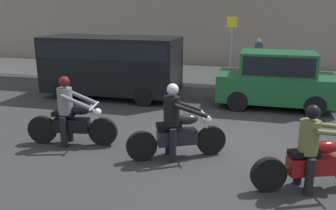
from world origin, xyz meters
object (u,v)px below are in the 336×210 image
parked_hatchback_forest_green (276,79)px  pedestrian_bystander (258,54)px  motorcycle_with_rider_gray (71,117)px  motorcycle_with_rider_olive (313,156)px  street_sign_post (231,40)px  motorcycle_with_rider_black_leather (176,128)px  parked_van_black (111,62)px

parked_hatchback_forest_green → pedestrian_bystander: 4.59m
motorcycle_with_rider_gray → motorcycle_with_rider_olive: (5.19, -0.85, -0.02)m
parked_hatchback_forest_green → street_sign_post: size_ratio=1.39×
motorcycle_with_rider_black_leather → parked_van_black: size_ratio=0.42×
motorcycle_with_rider_gray → pedestrian_bystander: 9.96m
motorcycle_with_rider_olive → street_sign_post: street_sign_post is taller
motorcycle_with_rider_gray → parked_van_black: 4.55m
motorcycle_with_rider_gray → parked_van_black: (-0.86, 4.43, 0.59)m
pedestrian_bystander → parked_van_black: bearing=-137.2°
motorcycle_with_rider_gray → motorcycle_with_rider_black_leather: size_ratio=1.07×
motorcycle_with_rider_olive → street_sign_post: bearing=102.8°
motorcycle_with_rider_gray → pedestrian_bystander: (4.13, 9.06, 0.45)m
motorcycle_with_rider_black_leather → pedestrian_bystander: 9.32m
motorcycle_with_rider_gray → parked_van_black: bearing=101.0°
pedestrian_bystander → parked_hatchback_forest_green: bearing=-82.4°
motorcycle_with_rider_black_leather → pedestrian_bystander: bearing=80.3°
motorcycle_with_rider_gray → parked_hatchback_forest_green: bearing=43.6°
motorcycle_with_rider_olive → motorcycle_with_rider_gray: bearing=170.7°
street_sign_post → pedestrian_bystander: size_ratio=1.56×
motorcycle_with_rider_gray → parked_hatchback_forest_green: size_ratio=0.59×
motorcycle_with_rider_gray → parked_van_black: size_ratio=0.45×
parked_hatchback_forest_green → pedestrian_bystander: pedestrian_bystander is taller
motorcycle_with_rider_olive → parked_hatchback_forest_green: parked_hatchback_forest_green is taller
motorcycle_with_rider_gray → parked_hatchback_forest_green: parked_hatchback_forest_green is taller
parked_van_black → pedestrian_bystander: bearing=42.8°
motorcycle_with_rider_black_leather → motorcycle_with_rider_gray: bearing=177.3°
parked_van_black → street_sign_post: bearing=50.8°
parked_van_black → street_sign_post: size_ratio=1.83×
motorcycle_with_rider_black_leather → parked_van_black: parked_van_black is taller
motorcycle_with_rider_black_leather → parked_hatchback_forest_green: bearing=64.8°
motorcycle_with_rider_gray → pedestrian_bystander: pedestrian_bystander is taller
motorcycle_with_rider_black_leather → street_sign_post: 9.27m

